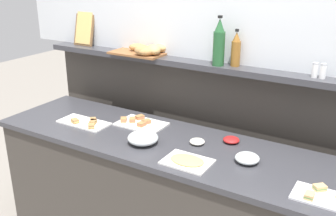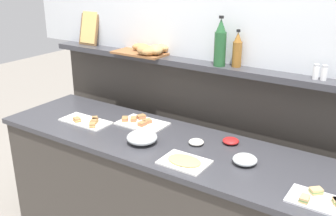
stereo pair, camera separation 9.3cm
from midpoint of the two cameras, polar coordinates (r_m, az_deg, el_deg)
buffet_counter at (r=2.61m, az=1.85°, el=-14.14°), size 2.47×0.66×0.90m
back_ledge_unit at (r=2.88m, az=7.21°, el=-5.37°), size 2.70×0.22×1.31m
sandwich_platter_rear at (r=2.66m, az=-2.97°, el=-2.14°), size 0.33×0.22×0.04m
sandwich_platter_side at (r=1.98m, az=22.97°, el=-12.33°), size 0.28×0.17×0.04m
sandwich_platter_front at (r=2.73m, az=-10.86°, el=-1.92°), size 0.36×0.17×0.04m
cold_cuts_platter at (r=2.16m, az=3.65°, el=-7.81°), size 0.26×0.19×0.02m
glass_bowl_large at (r=2.37m, az=-2.70°, el=-4.41°), size 0.19×0.19×0.07m
glass_bowl_medium at (r=2.19m, az=12.37°, el=-7.45°), size 0.13×0.13×0.05m
condiment_bowl_teal at (r=2.37m, az=5.27°, el=-4.99°), size 0.09×0.09×0.03m
condiment_bowl_red at (r=2.41m, az=10.26°, el=-4.76°), size 0.10×0.10×0.04m
wine_bottle_green at (r=2.52m, az=8.70°, el=9.26°), size 0.08×0.08×0.32m
vinegar_bottle_amber at (r=2.52m, az=11.13°, el=8.25°), size 0.06×0.06×0.24m
salt_shaker at (r=2.38m, az=21.87°, el=4.94°), size 0.03×0.03×0.09m
pepper_shaker at (r=2.37m, az=22.90°, el=4.75°), size 0.03×0.03×0.09m
bread_basket at (r=2.83m, az=-1.61°, el=8.50°), size 0.43×0.32×0.08m
framed_picture at (r=3.24m, az=-10.63°, el=11.49°), size 0.18×0.08×0.28m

